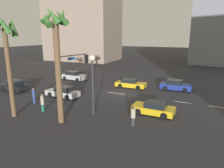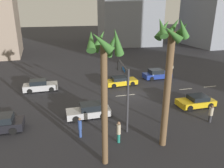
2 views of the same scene
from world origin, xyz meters
The scene contains 17 objects.
ground_plane centered at (0.00, 0.00, 0.00)m, with size 220.00×220.00×0.00m, color #28282D.
lane_stripe_1 centered at (-11.80, 0.00, 0.01)m, with size 1.97×0.14×0.01m, color silver.
lane_stripe_2 centered at (-7.99, 0.00, 0.01)m, with size 1.87×0.14×0.01m, color silver.
lane_stripe_3 centered at (0.51, 0.00, 0.01)m, with size 2.47×0.14×0.01m, color silver.
car_0 centered at (5.76, 4.42, 0.63)m, with size 4.32×1.80×1.39m.
car_1 centered at (10.75, -4.47, 0.67)m, with size 4.31×1.90×1.45m.
car_2 centered at (-0.06, -3.77, 0.59)m, with size 4.48×2.05×1.24m.
car_4 centered at (-6.28, -5.30, 0.67)m, with size 4.24×2.01×1.46m.
car_5 centered at (-5.99, 5.05, 0.59)m, with size 4.05×1.97×1.24m.
traffic_signal centered at (2.84, 6.51, 3.88)m, with size 0.80×4.62×5.71m.
streetlamp centered at (-0.79, 7.85, 4.10)m, with size 0.56×0.56×5.81m.
pedestrian_0 centered at (-5.13, 8.48, 0.92)m, with size 0.51×0.51×1.76m.
pedestrian_1 centered at (4.20, 9.45, 1.00)m, with size 0.34×0.34×1.88m.
pedestrian_2 centered at (7.08, 7.86, 0.95)m, with size 0.38×0.38×1.79m.
palm_tree_0 centered at (0.89, 10.60, 6.87)m, with size 2.18×2.45×9.82m.
palm_tree_1 centered at (5.76, 11.55, 6.80)m, with size 2.37×2.26×9.38m.
building_3 centered at (-13.44, -40.79, 10.98)m, with size 16.11×17.84×21.95m, color gray.
Camera 2 is at (8.63, 24.00, 10.32)m, focal length 35.19 mm.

